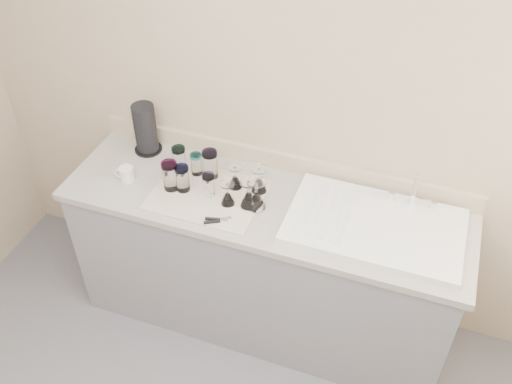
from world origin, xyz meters
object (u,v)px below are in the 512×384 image
at_px(tumbler_lavender, 209,185).
at_px(goblet_front_left, 228,197).
at_px(tumbler_magenta, 170,176).
at_px(goblet_front_right, 249,197).
at_px(white_mug, 126,174).
at_px(tumbler_purple, 210,164).
at_px(goblet_back_right, 259,183).
at_px(paper_towel_roll, 145,129).
at_px(can_opener, 218,220).
at_px(sink_unit, 375,225).
at_px(tumbler_cyan, 196,164).
at_px(goblet_extra, 256,198).
at_px(tumbler_teal, 179,159).
at_px(goblet_back_left, 235,180).
at_px(tumbler_blue, 182,178).

bearing_deg(tumbler_lavender, goblet_front_left, -15.23).
distance_m(tumbler_magenta, goblet_front_right, 0.42).
height_order(goblet_front_right, white_mug, goblet_front_right).
bearing_deg(goblet_front_right, goblet_front_left, -168.14).
xyz_separation_m(tumbler_lavender, white_mug, (-0.45, -0.03, -0.03)).
distance_m(tumbler_purple, goblet_front_right, 0.30).
xyz_separation_m(goblet_back_right, paper_towel_roll, (-0.70, 0.12, 0.08)).
bearing_deg(can_opener, tumbler_lavender, 124.57).
distance_m(sink_unit, tumbler_cyan, 0.96).
xyz_separation_m(tumbler_purple, can_opener, (0.17, -0.30, -0.07)).
relative_size(tumbler_cyan, goblet_extra, 0.75).
xyz_separation_m(goblet_front_left, white_mug, (-0.57, -0.00, -0.01)).
distance_m(goblet_front_right, can_opener, 0.19).
relative_size(goblet_front_left, paper_towel_roll, 0.44).
xyz_separation_m(sink_unit, tumbler_teal, (-1.05, 0.08, 0.06)).
bearing_deg(goblet_front_left, tumbler_cyan, 145.88).
height_order(tumbler_cyan, goblet_back_left, goblet_back_left).
bearing_deg(tumbler_cyan, tumbler_purple, 0.69).
distance_m(tumbler_cyan, can_opener, 0.39).
height_order(tumbler_lavender, goblet_front_right, goblet_front_right).
distance_m(tumbler_teal, goblet_back_right, 0.45).
height_order(tumbler_magenta, paper_towel_roll, paper_towel_roll).
bearing_deg(sink_unit, white_mug, -176.45).
bearing_deg(can_opener, paper_towel_roll, 145.32).
bearing_deg(tumbler_teal, goblet_extra, -15.76).
bearing_deg(goblet_back_left, tumbler_blue, -155.38).
xyz_separation_m(sink_unit, goblet_front_left, (-0.72, -0.08, 0.03)).
relative_size(goblet_back_right, goblet_front_left, 1.12).
height_order(sink_unit, goblet_back_left, sink_unit).
distance_m(tumbler_cyan, tumbler_blue, 0.14).
bearing_deg(tumbler_magenta, paper_towel_roll, 136.42).
xyz_separation_m(goblet_front_right, white_mug, (-0.67, -0.02, -0.02)).
relative_size(tumbler_purple, goblet_back_right, 1.12).
distance_m(tumbler_purple, tumbler_lavender, 0.14).
xyz_separation_m(goblet_front_right, goblet_extra, (0.04, 0.00, 0.00)).
bearing_deg(paper_towel_roll, white_mug, -86.03).
xyz_separation_m(goblet_front_left, can_opener, (0.00, -0.14, -0.03)).
bearing_deg(goblet_front_right, can_opener, -121.63).
relative_size(tumbler_blue, can_opener, 1.15).
relative_size(sink_unit, goblet_front_right, 5.41).
relative_size(tumbler_blue, goblet_back_left, 1.12).
xyz_separation_m(sink_unit, tumbler_blue, (-0.97, -0.06, 0.06)).
distance_m(tumbler_teal, goblet_front_right, 0.46).
height_order(tumbler_teal, white_mug, tumbler_teal).
bearing_deg(can_opener, sink_unit, 17.00).
relative_size(tumbler_magenta, goblet_back_left, 1.25).
bearing_deg(goblet_back_left, tumbler_cyan, 171.97).
bearing_deg(goblet_front_right, goblet_extra, 3.34).
relative_size(tumbler_purple, goblet_extra, 0.97).
relative_size(tumbler_lavender, paper_towel_roll, 0.44).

